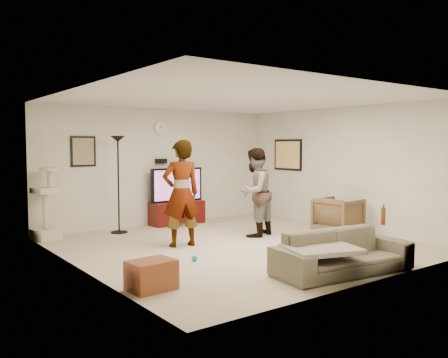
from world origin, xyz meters
TOP-DOWN VIEW (x-y plane):
  - floor at (0.00, 0.00)m, footprint 5.50×5.50m
  - ceiling at (0.00, 0.00)m, footprint 5.50×5.50m
  - wall_back at (0.00, 2.75)m, footprint 5.50×0.04m
  - wall_front at (0.00, -2.75)m, footprint 5.50×0.04m
  - wall_left at (-2.75, 0.00)m, footprint 0.04×5.50m
  - wall_right at (2.75, 0.00)m, footprint 0.04×5.50m
  - wall_clock at (0.00, 2.72)m, footprint 0.26×0.04m
  - wall_speaker at (0.00, 2.69)m, footprint 0.25×0.10m
  - picture_back at (-1.70, 2.73)m, footprint 0.42×0.03m
  - picture_right at (2.73, 1.60)m, footprint 0.03×0.78m
  - tv_stand at (0.28, 2.50)m, footprint 1.19×0.45m
  - console_box at (0.31, 2.11)m, footprint 0.40×0.30m
  - tv at (0.28, 2.50)m, footprint 1.23×0.08m
  - tv_screen at (0.28, 2.46)m, footprint 1.14×0.01m
  - floor_lamp at (-1.17, 2.28)m, footprint 0.32×0.32m
  - cat_tree at (-2.53, 2.43)m, footprint 0.52×0.52m
  - person_left at (-0.83, 0.49)m, footprint 0.72×0.54m
  - person_right at (0.75, 0.44)m, footprint 0.97×0.86m
  - sofa at (0.01, -2.26)m, footprint 2.02×1.00m
  - throw_blanket at (-0.41, -2.26)m, footprint 1.07×0.94m
  - beer_bottle at (0.90, -2.26)m, footprint 0.06×0.06m
  - armchair at (2.21, -0.34)m, footprint 0.86×0.84m
  - side_table at (-2.40, -1.40)m, footprint 0.56×0.43m
  - toy_ball at (-1.23, -0.53)m, footprint 0.09×0.09m

SIDE VIEW (x-z plane):
  - floor at x=0.00m, z-range -0.02..0.00m
  - console_box at x=0.31m, z-range 0.00..0.07m
  - toy_ball at x=-1.23m, z-range 0.00..0.09m
  - side_table at x=-2.40m, z-range 0.00..0.35m
  - tv_stand at x=0.28m, z-range 0.00..0.50m
  - sofa at x=0.01m, z-range 0.00..0.57m
  - armchair at x=2.21m, z-range 0.00..0.71m
  - throw_blanket at x=-0.41m, z-range 0.35..0.41m
  - cat_tree at x=-2.53m, z-range 0.00..1.33m
  - beer_bottle at x=0.90m, z-range 0.57..0.82m
  - person_right at x=0.75m, z-range 0.00..1.67m
  - tv at x=0.28m, z-range 0.50..1.23m
  - tv_screen at x=0.28m, z-range 0.54..1.19m
  - person_left at x=-0.83m, z-range 0.00..1.81m
  - floor_lamp at x=-1.17m, z-range 0.00..1.90m
  - wall_back at x=0.00m, z-range 0.00..2.50m
  - wall_front at x=0.00m, z-range 0.00..2.50m
  - wall_left at x=-2.75m, z-range 0.00..2.50m
  - wall_right at x=2.75m, z-range 0.00..2.50m
  - wall_speaker at x=0.00m, z-range 1.33..1.43m
  - picture_right at x=2.73m, z-range 1.19..1.81m
  - picture_back at x=-1.70m, z-range 1.34..1.86m
  - wall_clock at x=0.00m, z-range 1.97..2.23m
  - ceiling at x=0.00m, z-range 2.50..2.52m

